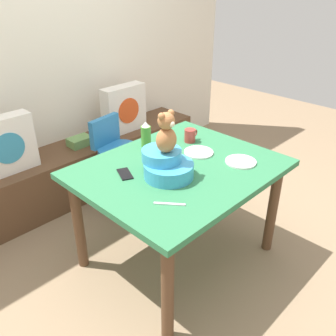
{
  "coord_description": "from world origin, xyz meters",
  "views": [
    {
      "loc": [
        -1.5,
        -1.37,
        1.83
      ],
      "look_at": [
        0.0,
        0.1,
        0.69
      ],
      "focal_mm": 38.81,
      "sensor_mm": 36.0,
      "label": 1
    }
  ],
  "objects_px": {
    "infant_seat_teal": "(166,165)",
    "ketchup_bottle": "(146,135)",
    "pillow_floral_right": "(124,109)",
    "dinner_plate_far": "(241,162)",
    "pillow_floral_left": "(5,145)",
    "highchair": "(117,151)",
    "dining_table": "(179,180)",
    "dinner_plate_near": "(199,152)",
    "coffee_mug": "(190,135)",
    "book_stack": "(80,141)",
    "cell_phone": "(125,174)",
    "teddy_bear": "(166,133)"
  },
  "relations": [
    {
      "from": "dining_table",
      "to": "dinner_plate_far",
      "type": "distance_m",
      "value": 0.42
    },
    {
      "from": "pillow_floral_left",
      "to": "dinner_plate_near",
      "type": "xyz_separation_m",
      "value": [
        0.83,
        -1.2,
        0.07
      ]
    },
    {
      "from": "pillow_floral_left",
      "to": "ketchup_bottle",
      "type": "distance_m",
      "value": 1.09
    },
    {
      "from": "highchair",
      "to": "cell_phone",
      "type": "distance_m",
      "value": 0.82
    },
    {
      "from": "teddy_bear",
      "to": "cell_phone",
      "type": "distance_m",
      "value": 0.37
    },
    {
      "from": "book_stack",
      "to": "pillow_floral_right",
      "type": "bearing_deg",
      "value": -2.39
    },
    {
      "from": "teddy_bear",
      "to": "dinner_plate_near",
      "type": "height_order",
      "value": "teddy_bear"
    },
    {
      "from": "pillow_floral_right",
      "to": "teddy_bear",
      "type": "relative_size",
      "value": 1.76
    },
    {
      "from": "book_stack",
      "to": "ketchup_bottle",
      "type": "bearing_deg",
      "value": -89.97
    },
    {
      "from": "dining_table",
      "to": "dinner_plate_far",
      "type": "relative_size",
      "value": 6.2
    },
    {
      "from": "infant_seat_teal",
      "to": "dinner_plate_near",
      "type": "bearing_deg",
      "value": 9.16
    },
    {
      "from": "pillow_floral_left",
      "to": "ketchup_bottle",
      "type": "relative_size",
      "value": 2.38
    },
    {
      "from": "teddy_bear",
      "to": "cell_phone",
      "type": "height_order",
      "value": "teddy_bear"
    },
    {
      "from": "infant_seat_teal",
      "to": "dinner_plate_far",
      "type": "relative_size",
      "value": 1.65
    },
    {
      "from": "coffee_mug",
      "to": "cell_phone",
      "type": "bearing_deg",
      "value": -176.46
    },
    {
      "from": "pillow_floral_right",
      "to": "dinner_plate_near",
      "type": "distance_m",
      "value": 1.24
    },
    {
      "from": "infant_seat_teal",
      "to": "ketchup_bottle",
      "type": "relative_size",
      "value": 1.78
    },
    {
      "from": "book_stack",
      "to": "dining_table",
      "type": "distance_m",
      "value": 1.27
    },
    {
      "from": "dinner_plate_far",
      "to": "ketchup_bottle",
      "type": "bearing_deg",
      "value": 112.81
    },
    {
      "from": "dining_table",
      "to": "infant_seat_teal",
      "type": "height_order",
      "value": "infant_seat_teal"
    },
    {
      "from": "coffee_mug",
      "to": "pillow_floral_right",
      "type": "bearing_deg",
      "value": 77.81
    },
    {
      "from": "teddy_bear",
      "to": "cell_phone",
      "type": "relative_size",
      "value": 1.74
    },
    {
      "from": "highchair",
      "to": "infant_seat_teal",
      "type": "height_order",
      "value": "infant_seat_teal"
    },
    {
      "from": "pillow_floral_right",
      "to": "dining_table",
      "type": "height_order",
      "value": "pillow_floral_right"
    },
    {
      "from": "book_stack",
      "to": "infant_seat_teal",
      "type": "relative_size",
      "value": 0.61
    },
    {
      "from": "pillow_floral_left",
      "to": "dining_table",
      "type": "bearing_deg",
      "value": -64.37
    },
    {
      "from": "dinner_plate_near",
      "to": "highchair",
      "type": "bearing_deg",
      "value": 97.14
    },
    {
      "from": "pillow_floral_left",
      "to": "dinner_plate_near",
      "type": "height_order",
      "value": "pillow_floral_left"
    },
    {
      "from": "pillow_floral_left",
      "to": "pillow_floral_right",
      "type": "relative_size",
      "value": 1.0
    },
    {
      "from": "dinner_plate_near",
      "to": "coffee_mug",
      "type": "bearing_deg",
      "value": 58.58
    },
    {
      "from": "pillow_floral_left",
      "to": "ketchup_bottle",
      "type": "bearing_deg",
      "value": -53.05
    },
    {
      "from": "coffee_mug",
      "to": "dinner_plate_near",
      "type": "xyz_separation_m",
      "value": [
        -0.1,
        -0.17,
        -0.04
      ]
    },
    {
      "from": "pillow_floral_right",
      "to": "cell_phone",
      "type": "distance_m",
      "value": 1.38
    },
    {
      "from": "highchair",
      "to": "teddy_bear",
      "type": "bearing_deg",
      "value": -108.03
    },
    {
      "from": "ketchup_bottle",
      "to": "dinner_plate_far",
      "type": "height_order",
      "value": "ketchup_bottle"
    },
    {
      "from": "infant_seat_teal",
      "to": "dinner_plate_far",
      "type": "height_order",
      "value": "infant_seat_teal"
    },
    {
      "from": "pillow_floral_right",
      "to": "dinner_plate_far",
      "type": "distance_m",
      "value": 1.5
    },
    {
      "from": "infant_seat_teal",
      "to": "pillow_floral_right",
      "type": "bearing_deg",
      "value": 60.97
    },
    {
      "from": "book_stack",
      "to": "coffee_mug",
      "type": "relative_size",
      "value": 1.67
    },
    {
      "from": "pillow_floral_right",
      "to": "dinner_plate_far",
      "type": "height_order",
      "value": "pillow_floral_right"
    },
    {
      "from": "book_stack",
      "to": "cell_phone",
      "type": "relative_size",
      "value": 1.39
    },
    {
      "from": "pillow_floral_left",
      "to": "cell_phone",
      "type": "distance_m",
      "value": 1.11
    },
    {
      "from": "teddy_bear",
      "to": "pillow_floral_left",
      "type": "bearing_deg",
      "value": 109.74
    },
    {
      "from": "pillow_floral_right",
      "to": "dinner_plate_far",
      "type": "xyz_separation_m",
      "value": [
        -0.24,
        -1.48,
        0.07
      ]
    },
    {
      "from": "teddy_bear",
      "to": "ketchup_bottle",
      "type": "xyz_separation_m",
      "value": [
        0.2,
        0.4,
        -0.19
      ]
    },
    {
      "from": "pillow_floral_left",
      "to": "book_stack",
      "type": "bearing_deg",
      "value": 1.85
    },
    {
      "from": "highchair",
      "to": "ketchup_bottle",
      "type": "distance_m",
      "value": 0.55
    },
    {
      "from": "book_stack",
      "to": "coffee_mug",
      "type": "height_order",
      "value": "coffee_mug"
    },
    {
      "from": "infant_seat_teal",
      "to": "ketchup_bottle",
      "type": "bearing_deg",
      "value": 63.48
    },
    {
      "from": "dining_table",
      "to": "highchair",
      "type": "height_order",
      "value": "highchair"
    }
  ]
}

